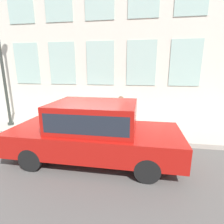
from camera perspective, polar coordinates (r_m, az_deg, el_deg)
The scene contains 6 objects.
ground_plane at distance 7.11m, azimuth -8.50°, elevation -9.26°, with size 80.00×80.00×0.00m, color #514F4C.
sidewalk at distance 8.29m, azimuth -5.64°, elevation -5.05°, with size 2.72×60.00×0.18m.
building_facade at distance 9.48m, azimuth -3.75°, elevation 25.62°, with size 0.33×40.00×9.39m.
fire_hydrant at distance 7.28m, azimuth -2.92°, elevation -3.81°, with size 0.34×0.45×0.75m.
person at distance 7.34m, azimuth 2.89°, elevation 0.57°, with size 0.36×0.24×1.51m.
parked_car_red_near at distance 5.40m, azimuth -5.72°, elevation -5.63°, with size 2.09×5.14×1.82m.
Camera 1 is at (-6.19, -2.10, 2.81)m, focal length 28.00 mm.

